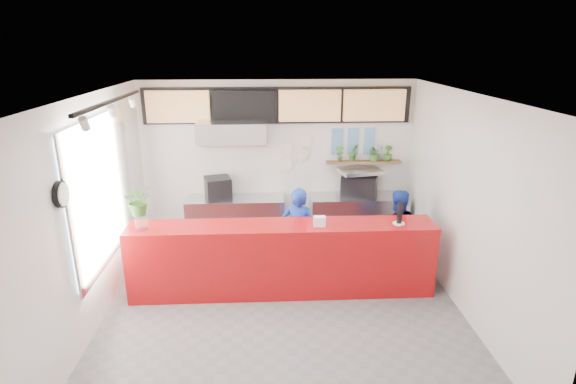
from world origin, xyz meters
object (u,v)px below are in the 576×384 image
(staff_right, at_px, (395,232))
(service_counter, at_px, (282,259))
(staff_center, at_px, (298,232))
(panini_oven, at_px, (218,188))
(pepper_mill, at_px, (400,213))
(espresso_machine, at_px, (359,186))

(staff_right, bearing_deg, service_counter, 7.59)
(staff_center, bearing_deg, service_counter, 79.77)
(service_counter, relative_size, panini_oven, 10.25)
(staff_center, distance_m, staff_right, 1.57)
(service_counter, xyz_separation_m, staff_center, (0.28, 0.52, 0.19))
(pepper_mill, bearing_deg, panini_oven, 146.68)
(service_counter, height_order, pepper_mill, pepper_mill)
(staff_center, relative_size, staff_right, 1.05)
(espresso_machine, bearing_deg, pepper_mill, -63.49)
(espresso_machine, relative_size, staff_center, 0.42)
(panini_oven, xyz_separation_m, staff_right, (2.96, -1.28, -0.39))
(panini_oven, distance_m, staff_right, 3.24)
(service_counter, relative_size, staff_right, 3.16)
(panini_oven, bearing_deg, pepper_mill, -49.43)
(pepper_mill, bearing_deg, staff_center, 158.10)
(service_counter, distance_m, pepper_mill, 1.85)
(panini_oven, height_order, pepper_mill, pepper_mill)
(service_counter, distance_m, staff_right, 1.93)
(espresso_machine, height_order, staff_center, staff_center)
(panini_oven, distance_m, staff_center, 1.91)
(service_counter, height_order, staff_center, staff_center)
(service_counter, xyz_separation_m, panini_oven, (-1.11, 1.80, 0.55))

